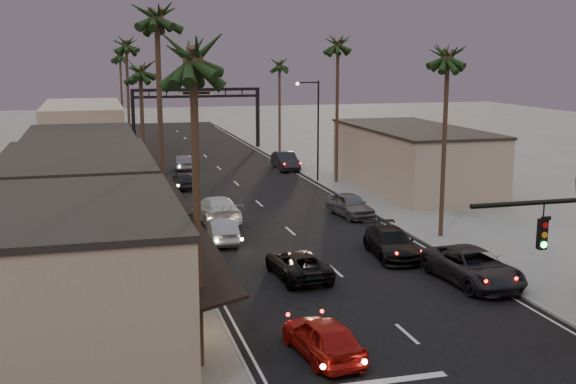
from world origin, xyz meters
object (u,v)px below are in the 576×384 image
streetlight_left (144,114)px  palm_ra (448,50)px  palm_la (193,47)px  palm_far (120,52)px  curbside_black (391,243)px  palm_rc (279,61)px  oncoming_red (323,337)px  oncoming_silver (223,230)px  palm_rb (338,40)px  arch (197,103)px  oncoming_pickup (298,264)px  curbside_near (473,267)px  streetlight_right (315,122)px  palm_lb (156,10)px  palm_lc (140,65)px  palm_ld (126,41)px

streetlight_left → palm_ra: 37.87m
palm_la → palm_ra: bearing=41.1°
palm_far → curbside_black: (12.21, -57.23, -10.65)m
palm_rc → oncoming_red: bearing=-102.9°
oncoming_silver → palm_far: bearing=-82.0°
palm_rb → palm_far: (-16.90, 34.00, -0.97)m
arch → oncoming_pickup: arch is taller
arch → palm_rb: 28.24m
palm_ra → curbside_near: bearing=-107.1°
streetlight_right → oncoming_red: streetlight_right is taller
palm_far → streetlight_left: bearing=-86.1°
palm_lb → oncoming_silver: (3.92, 4.46, -12.63)m
palm_lc → oncoming_silver: palm_lc is taller
streetlight_left → palm_rb: size_ratio=0.63×
palm_lc → palm_rb: bearing=24.9°
palm_rc → palm_far: palm_far is taller
oncoming_pickup → oncoming_silver: (-2.46, 8.01, 0.04)m
streetlight_left → oncoming_silver: bearing=-85.9°
palm_rc → oncoming_silver: palm_rc is taller
palm_la → curbside_black: palm_la is taller
palm_lc → oncoming_red: size_ratio=2.64×
palm_lb → palm_ld: palm_lb is taller
streetlight_right → oncoming_silver: (-11.60, -18.54, -4.57)m
palm_ld → palm_rc: palm_ld is taller
arch → curbside_black: arch is taller
oncoming_red → palm_ra: bearing=-136.5°
palm_lc → palm_ld: palm_ld is taller
palm_ra → palm_rb: 20.02m
palm_lc → palm_ld: 19.10m
palm_ld → curbside_near: size_ratio=2.29×
palm_rb → palm_far: size_ratio=1.08×
palm_lb → palm_far: palm_lb is taller
palm_lc → curbside_black: 21.96m
palm_lb → palm_ra: (17.20, 2.00, -1.94)m
palm_far → curbside_near: 65.18m
palm_lb → oncoming_red: 18.84m
arch → palm_lc: bearing=-104.2°
oncoming_silver → palm_lc: bearing=-63.7°
palm_lb → palm_far: size_ratio=1.15×
streetlight_left → palm_la: palm_la is taller
palm_lc → palm_rc: (17.20, 28.00, 0.00)m
palm_ra → palm_far: same height
palm_rc → curbside_black: bearing=-96.2°
curbside_near → curbside_black: bearing=105.9°
streetlight_left → arch: bearing=60.0°
palm_lc → streetlight_left: bearing=85.6°
palm_la → palm_lb: 13.14m
palm_la → streetlight_left: bearing=88.0°
palm_lc → palm_rb: size_ratio=0.86×
palm_rb → curbside_black: size_ratio=2.60×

